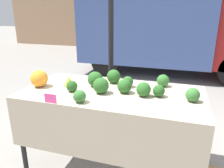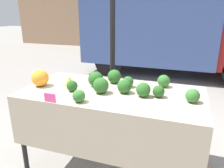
% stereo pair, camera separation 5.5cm
% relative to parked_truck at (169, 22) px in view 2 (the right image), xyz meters
% --- Properties ---
extents(ground_plane, '(40.00, 40.00, 0.00)m').
position_rel_parked_truck_xyz_m(ground_plane, '(-0.14, -4.33, -1.40)').
color(ground_plane, gray).
extents(tent_pole, '(0.07, 0.07, 2.66)m').
position_rel_parked_truck_xyz_m(tent_pole, '(-0.40, -3.55, -0.07)').
color(tent_pole, black).
rests_on(tent_pole, ground_plane).
extents(parked_truck, '(4.66, 2.17, 2.63)m').
position_rel_parked_truck_xyz_m(parked_truck, '(0.00, 0.00, 0.00)').
color(parked_truck, '#384C84').
rests_on(parked_truck, ground_plane).
extents(market_table, '(1.83, 0.91, 0.89)m').
position_rel_parked_truck_xyz_m(market_table, '(-0.14, -4.40, -0.62)').
color(market_table, tan).
rests_on(market_table, ground_plane).
extents(orange_cauliflower, '(0.18, 0.18, 0.18)m').
position_rel_parked_truck_xyz_m(orange_cauliflower, '(-0.93, -4.42, -0.42)').
color(orange_cauliflower, orange).
rests_on(orange_cauliflower, market_table).
extents(romanesco_head, '(0.13, 0.13, 0.10)m').
position_rel_parked_truck_xyz_m(romanesco_head, '(-0.65, -4.29, -0.46)').
color(romanesco_head, '#93B238').
rests_on(romanesco_head, market_table).
extents(broccoli_head_0, '(0.12, 0.12, 0.12)m').
position_rel_parked_truck_xyz_m(broccoli_head_0, '(0.33, -4.34, -0.45)').
color(broccoli_head_0, '#23511E').
rests_on(broccoli_head_0, market_table).
extents(broccoli_head_1, '(0.11, 0.11, 0.11)m').
position_rel_parked_truck_xyz_m(broccoli_head_1, '(-0.53, -4.46, -0.45)').
color(broccoli_head_1, '#23511E').
rests_on(broccoli_head_1, market_table).
extents(broccoli_head_2, '(0.16, 0.16, 0.16)m').
position_rel_parked_truck_xyz_m(broccoli_head_2, '(-0.23, -4.41, -0.43)').
color(broccoli_head_2, '#285B23').
rests_on(broccoli_head_2, market_table).
extents(broccoli_head_3, '(0.14, 0.14, 0.14)m').
position_rel_parked_truck_xyz_m(broccoli_head_3, '(0.19, -4.37, -0.44)').
color(broccoli_head_3, '#285B23').
rests_on(broccoli_head_3, market_table).
extents(broccoli_head_4, '(0.16, 0.16, 0.16)m').
position_rel_parked_truck_xyz_m(broccoli_head_4, '(-0.36, -4.24, -0.43)').
color(broccoli_head_4, '#285B23').
rests_on(broccoli_head_4, market_table).
extents(broccoli_head_5, '(0.13, 0.13, 0.13)m').
position_rel_parked_truck_xyz_m(broccoli_head_5, '(0.34, -4.02, -0.44)').
color(broccoli_head_5, '#2D6628').
rests_on(broccoli_head_5, market_table).
extents(broccoli_head_6, '(0.14, 0.14, 0.14)m').
position_rel_parked_truck_xyz_m(broccoli_head_6, '(-0.01, -4.33, -0.44)').
color(broccoli_head_6, '#285B23').
rests_on(broccoli_head_6, market_table).
extents(broccoli_head_7, '(0.13, 0.13, 0.13)m').
position_rel_parked_truck_xyz_m(broccoli_head_7, '(0.63, -4.36, -0.45)').
color(broccoli_head_7, '#336B2D').
rests_on(broccoli_head_7, market_table).
extents(broccoli_head_8, '(0.15, 0.15, 0.15)m').
position_rel_parked_truck_xyz_m(broccoli_head_8, '(-0.21, -4.06, -0.43)').
color(broccoli_head_8, '#285B23').
rests_on(broccoli_head_8, market_table).
extents(broccoli_head_9, '(0.12, 0.12, 0.12)m').
position_rel_parked_truck_xyz_m(broccoli_head_9, '(-0.02, -4.15, -0.45)').
color(broccoli_head_9, '#285B23').
rests_on(broccoli_head_9, market_table).
extents(broccoli_head_10, '(0.12, 0.12, 0.12)m').
position_rel_parked_truck_xyz_m(broccoli_head_10, '(-0.33, -4.69, -0.45)').
color(broccoli_head_10, '#336B2D').
rests_on(broccoli_head_10, market_table).
extents(price_sign, '(0.12, 0.01, 0.08)m').
position_rel_parked_truck_xyz_m(price_sign, '(-0.57, -4.78, -0.47)').
color(price_sign, '#EF4793').
rests_on(price_sign, market_table).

